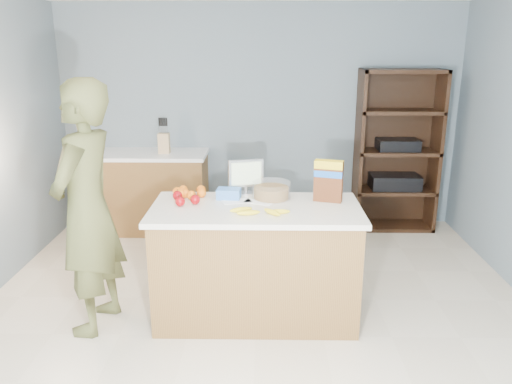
{
  "coord_description": "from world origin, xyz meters",
  "views": [
    {
      "loc": [
        0.06,
        -3.21,
        2.06
      ],
      "look_at": [
        0.0,
        0.35,
        1.0
      ],
      "focal_mm": 35.0,
      "sensor_mm": 36.0,
      "label": 1
    }
  ],
  "objects_px": {
    "tv": "(246,175)",
    "cereal_box": "(329,178)",
    "shelving_unit": "(396,154)",
    "counter_peninsula": "(256,267)",
    "person": "(87,209)"
  },
  "relations": [
    {
      "from": "tv",
      "to": "cereal_box",
      "type": "distance_m",
      "value": 0.66
    },
    {
      "from": "shelving_unit",
      "to": "tv",
      "type": "relative_size",
      "value": 6.38
    },
    {
      "from": "shelving_unit",
      "to": "cereal_box",
      "type": "relative_size",
      "value": 5.63
    },
    {
      "from": "counter_peninsula",
      "to": "person",
      "type": "height_order",
      "value": "person"
    },
    {
      "from": "person",
      "to": "tv",
      "type": "distance_m",
      "value": 1.23
    },
    {
      "from": "counter_peninsula",
      "to": "tv",
      "type": "distance_m",
      "value": 0.73
    },
    {
      "from": "counter_peninsula",
      "to": "tv",
      "type": "relative_size",
      "value": 5.53
    },
    {
      "from": "shelving_unit",
      "to": "person",
      "type": "relative_size",
      "value": 0.97
    },
    {
      "from": "counter_peninsula",
      "to": "cereal_box",
      "type": "xyz_separation_m",
      "value": [
        0.55,
        0.15,
        0.67
      ]
    },
    {
      "from": "tv",
      "to": "cereal_box",
      "type": "relative_size",
      "value": 0.88
    },
    {
      "from": "counter_peninsula",
      "to": "person",
      "type": "relative_size",
      "value": 0.84
    },
    {
      "from": "tv",
      "to": "counter_peninsula",
      "type": "bearing_deg",
      "value": -75.81
    },
    {
      "from": "counter_peninsula",
      "to": "shelving_unit",
      "type": "distance_m",
      "value": 2.61
    },
    {
      "from": "shelving_unit",
      "to": "tv",
      "type": "distance_m",
      "value": 2.38
    },
    {
      "from": "cereal_box",
      "to": "counter_peninsula",
      "type": "bearing_deg",
      "value": -164.94
    }
  ]
}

